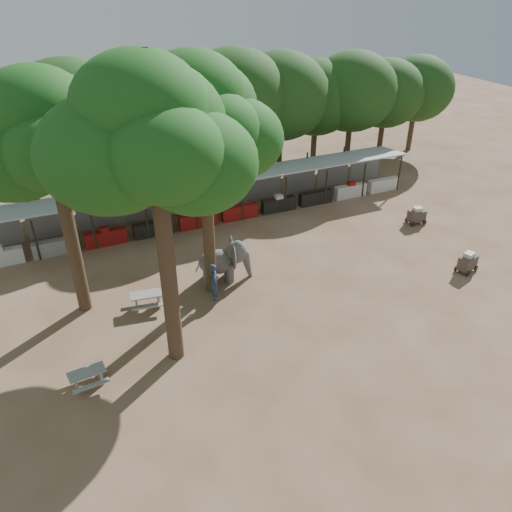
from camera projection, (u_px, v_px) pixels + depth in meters
name	position (u px, v px, depth m)	size (l,w,h in m)	color
ground	(325.00, 345.00, 21.44)	(100.00, 100.00, 0.00)	brown
vendor_stalls	(213.00, 200.00, 31.73)	(28.00, 2.99, 2.80)	#A3A5AB
yard_tree_left	(46.00, 138.00, 19.71)	(7.10, 6.90, 11.02)	#332316
yard_tree_center	(149.00, 138.00, 16.33)	(7.10, 6.90, 12.04)	#332316
yard_tree_back	(198.00, 119.00, 20.88)	(7.10, 6.90, 11.36)	#332316
backdrop_trees	(184.00, 112.00, 33.60)	(46.46, 5.95, 8.33)	#332316
elephant	(224.00, 261.00, 25.42)	(2.91, 2.14, 2.16)	#494646
handler	(215.00, 282.00, 23.95)	(0.69, 0.46, 1.93)	#26384C
picnic_table_near	(88.00, 376.00, 19.16)	(1.51, 1.38, 0.69)	gray
picnic_table_far	(147.00, 298.00, 23.55)	(1.71, 1.58, 0.77)	gray
cart_front	(468.00, 262.00, 26.34)	(1.30, 1.03, 1.11)	#3C2F27
cart_back	(417.00, 215.00, 31.24)	(1.21, 0.87, 1.10)	#3C2F27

